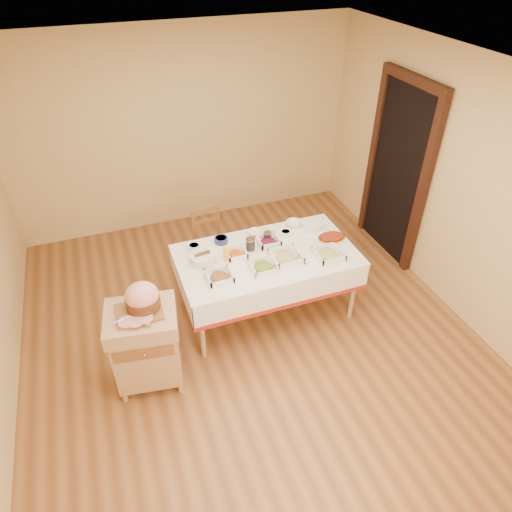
{
  "coord_description": "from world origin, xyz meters",
  "views": [
    {
      "loc": [
        -1.09,
        -3.16,
        3.52
      ],
      "look_at": [
        0.15,
        0.2,
        0.85
      ],
      "focal_mm": 32.0,
      "sensor_mm": 36.0,
      "label": 1
    }
  ],
  "objects_px": {
    "mustard_bottle": "(227,253)",
    "brass_platter": "(332,238)",
    "ham_on_board": "(142,299)",
    "bread_basket": "(203,258)",
    "plate_stack": "(312,225)",
    "preserve_jar_left": "(250,245)",
    "butcher_cart": "(146,343)",
    "dining_chair": "(212,242)",
    "dining_table": "(266,267)",
    "preserve_jar_right": "(267,237)"
  },
  "relations": [
    {
      "from": "dining_table",
      "to": "mustard_bottle",
      "type": "distance_m",
      "value": 0.48
    },
    {
      "from": "ham_on_board",
      "to": "mustard_bottle",
      "type": "distance_m",
      "value": 1.05
    },
    {
      "from": "butcher_cart",
      "to": "ham_on_board",
      "type": "relative_size",
      "value": 2.1
    },
    {
      "from": "brass_platter",
      "to": "preserve_jar_left",
      "type": "bearing_deg",
      "value": 172.08
    },
    {
      "from": "dining_table",
      "to": "preserve_jar_right",
      "type": "relative_size",
      "value": 16.9
    },
    {
      "from": "dining_chair",
      "to": "preserve_jar_right",
      "type": "relative_size",
      "value": 7.85
    },
    {
      "from": "butcher_cart",
      "to": "ham_on_board",
      "type": "height_order",
      "value": "ham_on_board"
    },
    {
      "from": "dining_table",
      "to": "preserve_jar_left",
      "type": "xyz_separation_m",
      "value": [
        -0.13,
        0.14,
        0.22
      ]
    },
    {
      "from": "dining_chair",
      "to": "ham_on_board",
      "type": "xyz_separation_m",
      "value": [
        -0.95,
        -1.35,
        0.53
      ]
    },
    {
      "from": "butcher_cart",
      "to": "bread_basket",
      "type": "xyz_separation_m",
      "value": [
        0.71,
        0.61,
        0.32
      ]
    },
    {
      "from": "mustard_bottle",
      "to": "brass_platter",
      "type": "distance_m",
      "value": 1.16
    },
    {
      "from": "dining_table",
      "to": "brass_platter",
      "type": "relative_size",
      "value": 6.0
    },
    {
      "from": "dining_table",
      "to": "butcher_cart",
      "type": "height_order",
      "value": "butcher_cart"
    },
    {
      "from": "preserve_jar_right",
      "to": "plate_stack",
      "type": "xyz_separation_m",
      "value": [
        0.55,
        0.08,
        -0.02
      ]
    },
    {
      "from": "preserve_jar_left",
      "to": "mustard_bottle",
      "type": "distance_m",
      "value": 0.3
    },
    {
      "from": "brass_platter",
      "to": "ham_on_board",
      "type": "bearing_deg",
      "value": -166.2
    },
    {
      "from": "ham_on_board",
      "to": "mustard_bottle",
      "type": "relative_size",
      "value": 2.08
    },
    {
      "from": "dining_table",
      "to": "butcher_cart",
      "type": "bearing_deg",
      "value": -158.9
    },
    {
      "from": "butcher_cart",
      "to": "bread_basket",
      "type": "height_order",
      "value": "bread_basket"
    },
    {
      "from": "ham_on_board",
      "to": "mustard_bottle",
      "type": "bearing_deg",
      "value": 30.59
    },
    {
      "from": "ham_on_board",
      "to": "plate_stack",
      "type": "bearing_deg",
      "value": 21.98
    },
    {
      "from": "ham_on_board",
      "to": "brass_platter",
      "type": "xyz_separation_m",
      "value": [
        2.06,
        0.51,
        -0.19
      ]
    },
    {
      "from": "preserve_jar_left",
      "to": "preserve_jar_right",
      "type": "relative_size",
      "value": 1.21
    },
    {
      "from": "preserve_jar_left",
      "to": "mustard_bottle",
      "type": "height_order",
      "value": "mustard_bottle"
    },
    {
      "from": "preserve_jar_left",
      "to": "brass_platter",
      "type": "height_order",
      "value": "preserve_jar_left"
    },
    {
      "from": "dining_chair",
      "to": "bread_basket",
      "type": "height_order",
      "value": "bread_basket"
    },
    {
      "from": "dining_table",
      "to": "butcher_cart",
      "type": "xyz_separation_m",
      "value": [
        -1.35,
        -0.52,
        -0.11
      ]
    },
    {
      "from": "preserve_jar_right",
      "to": "butcher_cart",
      "type": "bearing_deg",
      "value": -152.75
    },
    {
      "from": "dining_table",
      "to": "bread_basket",
      "type": "height_order",
      "value": "bread_basket"
    },
    {
      "from": "ham_on_board",
      "to": "bread_basket",
      "type": "relative_size",
      "value": 1.6
    },
    {
      "from": "bread_basket",
      "to": "plate_stack",
      "type": "xyz_separation_m",
      "value": [
        1.29,
        0.21,
        -0.01
      ]
    },
    {
      "from": "butcher_cart",
      "to": "mustard_bottle",
      "type": "distance_m",
      "value": 1.15
    },
    {
      "from": "dining_chair",
      "to": "plate_stack",
      "type": "relative_size",
      "value": 3.84
    },
    {
      "from": "mustard_bottle",
      "to": "bread_basket",
      "type": "xyz_separation_m",
      "value": [
        -0.23,
        0.05,
        -0.04
      ]
    },
    {
      "from": "ham_on_board",
      "to": "mustard_bottle",
      "type": "xyz_separation_m",
      "value": [
        0.9,
        0.53,
        -0.12
      ]
    },
    {
      "from": "brass_platter",
      "to": "preserve_jar_right",
      "type": "bearing_deg",
      "value": 162.47
    },
    {
      "from": "preserve_jar_left",
      "to": "ham_on_board",
      "type": "bearing_deg",
      "value": -152.06
    },
    {
      "from": "dining_chair",
      "to": "mustard_bottle",
      "type": "xyz_separation_m",
      "value": [
        -0.05,
        -0.82,
        0.41
      ]
    },
    {
      "from": "dining_table",
      "to": "dining_chair",
      "type": "relative_size",
      "value": 2.15
    },
    {
      "from": "butcher_cart",
      "to": "brass_platter",
      "type": "xyz_separation_m",
      "value": [
        2.1,
        0.54,
        0.29
      ]
    },
    {
      "from": "plate_stack",
      "to": "brass_platter",
      "type": "xyz_separation_m",
      "value": [
        0.1,
        -0.28,
        -0.01
      ]
    },
    {
      "from": "bread_basket",
      "to": "plate_stack",
      "type": "bearing_deg",
      "value": 9.17
    },
    {
      "from": "butcher_cart",
      "to": "plate_stack",
      "type": "height_order",
      "value": "butcher_cart"
    },
    {
      "from": "preserve_jar_left",
      "to": "bread_basket",
      "type": "xyz_separation_m",
      "value": [
        -0.52,
        -0.05,
        -0.01
      ]
    },
    {
      "from": "preserve_jar_left",
      "to": "brass_platter",
      "type": "relative_size",
      "value": 0.43
    },
    {
      "from": "preserve_jar_right",
      "to": "ham_on_board",
      "type": "bearing_deg",
      "value": -153.11
    },
    {
      "from": "ham_on_board",
      "to": "bread_basket",
      "type": "height_order",
      "value": "ham_on_board"
    },
    {
      "from": "mustard_bottle",
      "to": "brass_platter",
      "type": "xyz_separation_m",
      "value": [
        1.16,
        -0.03,
        -0.07
      ]
    },
    {
      "from": "bread_basket",
      "to": "preserve_jar_left",
      "type": "bearing_deg",
      "value": 5.03
    },
    {
      "from": "mustard_bottle",
      "to": "brass_platter",
      "type": "relative_size",
      "value": 0.64
    }
  ]
}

